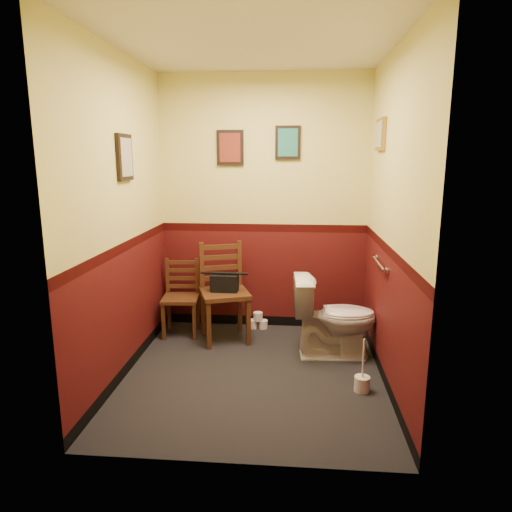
{
  "coord_description": "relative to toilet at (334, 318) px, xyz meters",
  "views": [
    {
      "loc": [
        0.33,
        -3.66,
        1.84
      ],
      "look_at": [
        0.0,
        0.25,
        1.0
      ],
      "focal_mm": 32.0,
      "sensor_mm": 36.0,
      "label": 1
    }
  ],
  "objects": [
    {
      "name": "wall_back",
      "position": [
        -0.72,
        0.75,
        0.97
      ],
      "size": [
        2.2,
        0.0,
        2.7
      ],
      "primitive_type": "cube",
      "rotation": [
        1.57,
        0.0,
        0.0
      ],
      "color": "#470F0F",
      "rests_on": "ground"
    },
    {
      "name": "toilet",
      "position": [
        0.0,
        0.0,
        0.0
      ],
      "size": [
        0.8,
        0.48,
        0.76
      ],
      "primitive_type": "imported",
      "rotation": [
        0.0,
        0.0,
        1.63
      ],
      "color": "white",
      "rests_on": "floor"
    },
    {
      "name": "framed_print_left",
      "position": [
        -1.8,
        -0.35,
        1.47
      ],
      "size": [
        0.04,
        0.3,
        0.38
      ],
      "color": "black",
      "rests_on": "wall_left"
    },
    {
      "name": "wall_right",
      "position": [
        0.38,
        -0.45,
        0.97
      ],
      "size": [
        0.0,
        2.4,
        2.7
      ],
      "primitive_type": "cube",
      "rotation": [
        1.57,
        0.0,
        -1.57
      ],
      "color": "#470F0F",
      "rests_on": "ground"
    },
    {
      "name": "toilet_brush",
      "position": [
        0.18,
        -0.67,
        -0.31
      ],
      "size": [
        0.12,
        0.12,
        0.45
      ],
      "color": "silver",
      "rests_on": "floor"
    },
    {
      "name": "chair_right",
      "position": [
        -1.1,
        0.34,
        0.12
      ],
      "size": [
        0.59,
        0.59,
        1.0
      ],
      "rotation": [
        0.0,
        0.0,
        0.34
      ],
      "color": "#422513",
      "rests_on": "floor"
    },
    {
      "name": "chair_left",
      "position": [
        -1.57,
        0.45,
        0.02
      ],
      "size": [
        0.4,
        0.4,
        0.79
      ],
      "rotation": [
        0.0,
        0.0,
        0.09
      ],
      "color": "#422513",
      "rests_on": "floor"
    },
    {
      "name": "handbag",
      "position": [
        -1.08,
        0.3,
        0.23
      ],
      "size": [
        0.28,
        0.14,
        0.2
      ],
      "rotation": [
        0.0,
        0.0,
        -0.02
      ],
      "color": "black",
      "rests_on": "chair_right"
    },
    {
      "name": "wall_front",
      "position": [
        -0.72,
        -1.65,
        0.97
      ],
      "size": [
        2.2,
        0.0,
        2.7
      ],
      "primitive_type": "cube",
      "rotation": [
        -1.57,
        0.0,
        0.0
      ],
      "color": "#470F0F",
      "rests_on": "ground"
    },
    {
      "name": "framed_print_back_b",
      "position": [
        -0.47,
        0.73,
        1.62
      ],
      "size": [
        0.26,
        0.04,
        0.34
      ],
      "color": "black",
      "rests_on": "wall_back"
    },
    {
      "name": "framed_print_back_a",
      "position": [
        -1.07,
        0.73,
        1.57
      ],
      "size": [
        0.28,
        0.04,
        0.36
      ],
      "color": "black",
      "rests_on": "wall_back"
    },
    {
      "name": "framed_print_right",
      "position": [
        0.36,
        0.15,
        1.67
      ],
      "size": [
        0.04,
        0.34,
        0.28
      ],
      "color": "olive",
      "rests_on": "wall_right"
    },
    {
      "name": "ceiling",
      "position": [
        -0.72,
        -0.45,
        2.32
      ],
      "size": [
        2.2,
        2.4,
        0.0
      ],
      "primitive_type": "cube",
      "rotation": [
        3.14,
        0.0,
        0.0
      ],
      "color": "silver",
      "rests_on": "ground"
    },
    {
      "name": "floor",
      "position": [
        -0.72,
        -0.45,
        -0.38
      ],
      "size": [
        2.2,
        2.4,
        0.0
      ],
      "primitive_type": "cube",
      "color": "black",
      "rests_on": "ground"
    },
    {
      "name": "wall_left",
      "position": [
        -1.82,
        -0.45,
        0.97
      ],
      "size": [
        0.0,
        2.4,
        2.7
      ],
      "primitive_type": "cube",
      "rotation": [
        1.57,
        0.0,
        1.57
      ],
      "color": "#470F0F",
      "rests_on": "ground"
    },
    {
      "name": "tp_stack",
      "position": [
        -0.77,
        0.65,
        -0.3
      ],
      "size": [
        0.21,
        0.11,
        0.19
      ],
      "color": "silver",
      "rests_on": "floor"
    },
    {
      "name": "grab_bar",
      "position": [
        0.35,
        -0.2,
        0.57
      ],
      "size": [
        0.05,
        0.56,
        0.06
      ],
      "color": "silver",
      "rests_on": "wall_right"
    }
  ]
}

